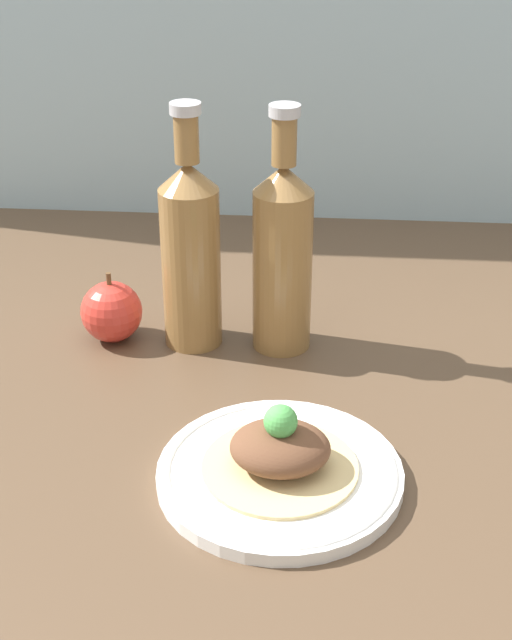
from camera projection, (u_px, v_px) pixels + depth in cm
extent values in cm
cube|color=brown|center=(298.00, 413.00, 96.36)|extent=(180.00, 110.00, 4.00)
cylinder|color=white|center=(280.00, 474.00, 82.84)|extent=(22.97, 22.97, 1.36)
torus|color=white|center=(280.00, 470.00, 82.61)|extent=(22.08, 22.08, 0.95)
cylinder|color=#D6BC7F|center=(280.00, 467.00, 82.42)|extent=(14.59, 14.59, 0.40)
ellipsoid|color=brown|center=(280.00, 448.00, 81.38)|extent=(9.29, 7.90, 3.96)
sphere|color=#4CA34C|center=(281.00, 421.00, 80.00)|extent=(3.12, 3.12, 3.12)
cylinder|color=olive|center=(191.00, 268.00, 101.89)|extent=(6.79, 6.79, 19.02)
cone|color=olive|center=(188.00, 176.00, 96.65)|extent=(6.79, 6.79, 3.05)
cylinder|color=olive|center=(186.00, 138.00, 94.67)|extent=(2.72, 2.72, 5.29)
cylinder|color=#B7B7BC|center=(185.00, 108.00, 93.12)|extent=(3.39, 3.39, 1.20)
cylinder|color=olive|center=(282.00, 271.00, 101.15)|extent=(6.79, 6.79, 19.02)
cone|color=olive|center=(284.00, 179.00, 95.91)|extent=(6.79, 6.79, 3.05)
cylinder|color=olive|center=(284.00, 141.00, 93.93)|extent=(2.72, 2.72, 5.29)
cylinder|color=#B7B7BC|center=(285.00, 110.00, 92.38)|extent=(3.39, 3.39, 1.20)
sphere|color=red|center=(112.00, 312.00, 105.05)|extent=(7.29, 7.29, 7.29)
cylinder|color=brown|center=(109.00, 279.00, 103.05)|extent=(0.58, 0.58, 1.64)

